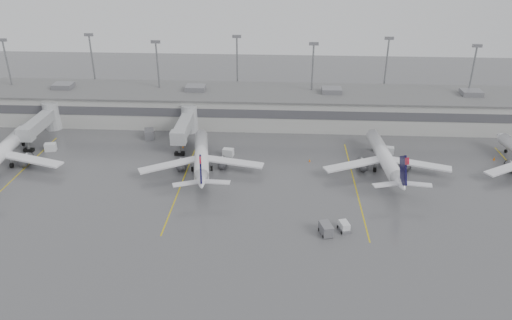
{
  "coord_description": "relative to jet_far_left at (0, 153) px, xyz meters",
  "views": [
    {
      "loc": [
        2.43,
        -65.15,
        48.19
      ],
      "look_at": [
        -2.48,
        24.0,
        5.0
      ],
      "focal_mm": 35.0,
      "sensor_mm": 36.0,
      "label": 1
    }
  ],
  "objects": [
    {
      "name": "gse_uld_b",
      "position": [
        48.03,
        8.24,
        -2.36
      ],
      "size": [
        2.6,
        1.95,
        1.68
      ],
      "primitive_type": "cube",
      "rotation": [
        0.0,
        0.0,
        -0.17
      ],
      "color": "silver",
      "rests_on": "ground"
    },
    {
      "name": "jet_bridge_left",
      "position": [
        1.98,
        17.74,
        0.67
      ],
      "size": [
        4.0,
        17.2,
        7.0
      ],
      "color": "#929497",
      "rests_on": "ground"
    },
    {
      "name": "jet_mid_left",
      "position": [
        43.18,
        0.96,
        -0.24
      ],
      "size": [
        25.97,
        29.32,
        9.53
      ],
      "rotation": [
        0.0,
        0.0,
        0.16
      ],
      "color": "white",
      "rests_on": "ground"
    },
    {
      "name": "jet_far_left",
      "position": [
        0.0,
        0.0,
        0.0
      ],
      "size": [
        28.37,
        31.88,
        10.31
      ],
      "rotation": [
        0.0,
        0.0,
        0.07
      ],
      "color": "white",
      "rests_on": "ground"
    },
    {
      "name": "cone_c",
      "position": [
        66.29,
        6.24,
        -2.9
      ],
      "size": [
        0.38,
        0.38,
        0.6
      ],
      "primitive_type": "cone",
      "color": "orange",
      "rests_on": "ground"
    },
    {
      "name": "cone_a",
      "position": [
        4.52,
        2.67,
        -2.82
      ],
      "size": [
        0.48,
        0.48,
        0.76
      ],
      "primitive_type": "cone",
      "color": "orange",
      "rests_on": "ground"
    },
    {
      "name": "terminal",
      "position": [
        57.47,
        30.0,
        0.97
      ],
      "size": [
        152.0,
        17.0,
        9.45
      ],
      "color": "#A7A7A2",
      "rests_on": "ground"
    },
    {
      "name": "cone_d",
      "position": [
        107.21,
        9.21,
        -2.83
      ],
      "size": [
        0.47,
        0.47,
        0.76
      ],
      "primitive_type": "cone",
      "color": "orange",
      "rests_on": "ground"
    },
    {
      "name": "jet_bridge_right",
      "position": [
        36.98,
        17.74,
        0.67
      ],
      "size": [
        4.0,
        17.2,
        7.0
      ],
      "color": "#929497",
      "rests_on": "ground"
    },
    {
      "name": "cone_b",
      "position": [
        37.02,
        11.99,
        -2.9
      ],
      "size": [
        0.38,
        0.38,
        0.6
      ],
      "primitive_type": "cone",
      "color": "orange",
      "rests_on": "ground"
    },
    {
      "name": "jet_mid_right",
      "position": [
        81.85,
        2.62,
        -0.18
      ],
      "size": [
        26.77,
        30.08,
        9.73
      ],
      "rotation": [
        0.0,
        0.0,
        0.07
      ],
      "color": "white",
      "rests_on": "ground"
    },
    {
      "name": "stand_markings",
      "position": [
        57.48,
        -3.98,
        -3.2
      ],
      "size": [
        105.25,
        40.0,
        0.01
      ],
      "color": "gold",
      "rests_on": "ground"
    },
    {
      "name": "ground",
      "position": [
        57.48,
        -27.98,
        -3.2
      ],
      "size": [
        260.0,
        260.0,
        0.0
      ],
      "primitive_type": "plane",
      "color": "#4F4F52",
      "rests_on": "ground"
    },
    {
      "name": "baggage_cart",
      "position": [
        67.83,
        -21.83,
        -2.19
      ],
      "size": [
        2.5,
        3.4,
        1.95
      ],
      "rotation": [
        0.0,
        0.0,
        0.28
      ],
      "color": "slate",
      "rests_on": "ground"
    },
    {
      "name": "gse_loader",
      "position": [
        27.78,
        17.28,
        -2.12
      ],
      "size": [
        2.94,
        3.88,
        2.16
      ],
      "primitive_type": "cube",
      "rotation": [
        0.0,
        0.0,
        0.24
      ],
      "color": "slate",
      "rests_on": "ground"
    },
    {
      "name": "gse_uld_a",
      "position": [
        6.81,
        8.78,
        -2.32
      ],
      "size": [
        2.79,
        2.16,
        1.76
      ],
      "primitive_type": "cube",
      "rotation": [
        0.0,
        0.0,
        0.22
      ],
      "color": "silver",
      "rests_on": "ground"
    },
    {
      "name": "gse_uld_c",
      "position": [
        84.45,
        11.49,
        -2.42
      ],
      "size": [
        2.38,
        1.73,
        1.57
      ],
      "primitive_type": "cube",
      "rotation": [
        0.0,
        0.0,
        -0.12
      ],
      "color": "silver",
      "rests_on": "ground"
    },
    {
      "name": "light_masts",
      "position": [
        57.48,
        35.77,
        8.82
      ],
      "size": [
        142.4,
        8.0,
        20.6
      ],
      "color": "gray",
      "rests_on": "ground"
    },
    {
      "name": "baggage_tug",
      "position": [
        71.03,
        -20.63,
        -2.56
      ],
      "size": [
        2.27,
        2.92,
        1.66
      ],
      "rotation": [
        0.0,
        0.0,
        0.28
      ],
      "color": "silver",
      "rests_on": "ground"
    }
  ]
}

